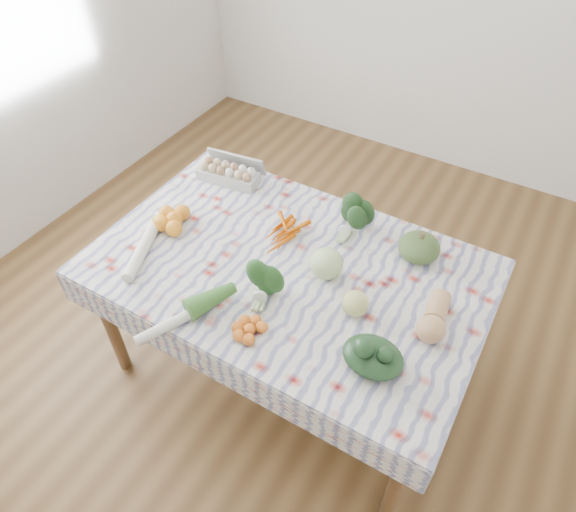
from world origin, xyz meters
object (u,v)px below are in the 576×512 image
object	(u,v)px
egg_carton	(228,174)
butternut_squash	(435,316)
dining_table	(288,279)
cabbage	(326,263)
grapefruit	(355,303)
kabocha_squash	(419,247)

from	to	relation	value
egg_carton	butternut_squash	bearing A→B (deg)	-23.68
butternut_squash	dining_table	bearing A→B (deg)	174.99
dining_table	butternut_squash	world-z (taller)	butternut_squash
cabbage	grapefruit	world-z (taller)	cabbage
egg_carton	butternut_squash	size ratio (longest dim) A/B	1.34
cabbage	kabocha_squash	bearing A→B (deg)	45.46
butternut_squash	grapefruit	world-z (taller)	butternut_squash
egg_carton	cabbage	world-z (taller)	cabbage
egg_carton	grapefruit	xyz separation A→B (m)	(0.92, -0.45, 0.01)
cabbage	grapefruit	distance (m)	0.22
egg_carton	dining_table	bearing A→B (deg)	-40.01
egg_carton	butternut_squash	xyz separation A→B (m)	(1.21, -0.35, 0.01)
egg_carton	butternut_squash	world-z (taller)	butternut_squash
dining_table	butternut_squash	size ratio (longest dim) A/B	6.86
egg_carton	butternut_squash	distance (m)	1.26
kabocha_squash	grapefruit	distance (m)	0.43
dining_table	egg_carton	distance (m)	0.69
dining_table	cabbage	size ratio (longest dim) A/B	11.73
kabocha_squash	butternut_squash	bearing A→B (deg)	-60.29
egg_carton	cabbage	size ratio (longest dim) A/B	2.30
dining_table	kabocha_squash	size ratio (longest dim) A/B	8.93
egg_carton	cabbage	bearing A→B (deg)	-31.62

